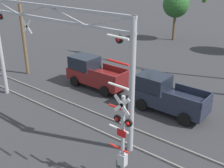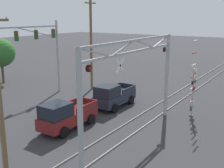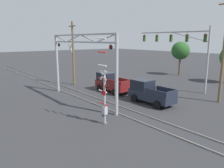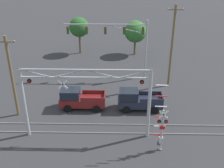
{
  "view_description": "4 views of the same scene",
  "coord_description": "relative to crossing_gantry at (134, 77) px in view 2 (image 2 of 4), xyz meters",
  "views": [
    {
      "loc": [
        12.28,
        3.1,
        8.73
      ],
      "look_at": [
        2.43,
        15.42,
        2.01
      ],
      "focal_mm": 45.0,
      "sensor_mm": 36.0,
      "label": 1
    },
    {
      "loc": [
        -15.75,
        4.4,
        8.2
      ],
      "look_at": [
        -1.93,
        13.45,
        4.18
      ],
      "focal_mm": 45.0,
      "sensor_mm": 36.0,
      "label": 2
    },
    {
      "loc": [
        18.99,
        1.69,
        6.27
      ],
      "look_at": [
        2.35,
        15.08,
        1.88
      ],
      "focal_mm": 35.0,
      "sensor_mm": 36.0,
      "label": 3
    },
    {
      "loc": [
        2.73,
        -8.44,
        16.18
      ],
      "look_at": [
        2.23,
        15.22,
        4.29
      ],
      "focal_mm": 45.0,
      "sensor_mm": 36.0,
      "label": 4
    }
  ],
  "objects": [
    {
      "name": "rail_track_near",
      "position": [
        0.01,
        0.28,
        -4.28
      ],
      "size": [
        80.0,
        0.08,
        0.1
      ],
      "primitive_type": "cube",
      "color": "gray",
      "rests_on": "ground_plane"
    },
    {
      "name": "rail_track_far",
      "position": [
        0.01,
        1.72,
        -4.28
      ],
      "size": [
        80.0,
        0.08,
        0.1
      ],
      "primitive_type": "cube",
      "color": "gray",
      "rests_on": "ground_plane"
    },
    {
      "name": "crossing_gantry",
      "position": [
        0.0,
        0.0,
        0.0
      ],
      "size": [
        11.43,
        0.31,
        6.78
      ],
      "color": "#9EA0A5",
      "rests_on": "ground_plane"
    },
    {
      "name": "crossing_signal_mast",
      "position": [
        6.48,
        -1.95,
        -2.16
      ],
      "size": [
        1.23,
        0.35,
        6.38
      ],
      "color": "#9EA0A5",
      "rests_on": "ground_plane"
    },
    {
      "name": "traffic_signal_span",
      "position": [
        3.42,
        12.97,
        1.19
      ],
      "size": [
        10.53,
        0.39,
        7.77
      ],
      "color": "#9EA0A5",
      "rests_on": "ground_plane"
    },
    {
      "name": "pickup_truck_lead",
      "position": [
        -1.33,
        4.95,
        -3.24
      ],
      "size": [
        4.9,
        2.08,
        2.24
      ],
      "color": "maroon",
      "rests_on": "ground_plane"
    },
    {
      "name": "pickup_truck_following",
      "position": [
        4.9,
        4.84,
        -3.24
      ],
      "size": [
        4.79,
        2.08,
        2.24
      ],
      "color": "#1E2333",
      "rests_on": "ground_plane"
    },
    {
      "name": "utility_pole_right",
      "position": [
        9.19,
        10.54,
        0.89
      ],
      "size": [
        1.8,
        0.28,
        10.14
      ],
      "color": "brown",
      "rests_on": "ground_plane"
    },
    {
      "name": "background_tree_beyond_span",
      "position": [
        5.49,
        21.65,
        -0.55
      ],
      "size": [
        3.46,
        3.46,
        5.53
      ],
      "color": "brown",
      "rests_on": "ground_plane"
    }
  ]
}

